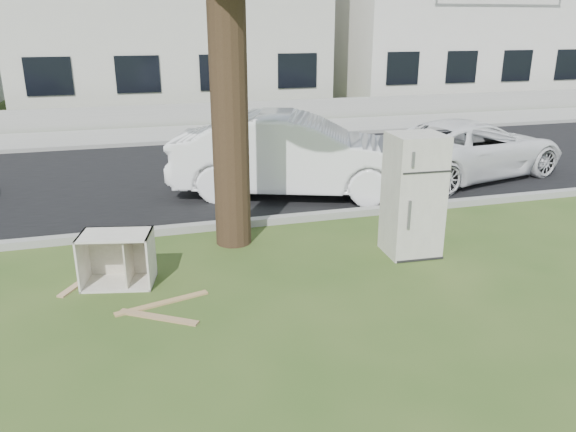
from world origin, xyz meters
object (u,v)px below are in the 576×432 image
object	(u,v)px
fridge	(413,195)
car_center	(296,155)
cabinet	(117,259)
car_right	(469,148)

from	to	relation	value
fridge	car_center	world-z (taller)	fridge
car_center	cabinet	bearing A→B (deg)	154.31
fridge	car_right	size ratio (longest dim) A/B	0.39
cabinet	fridge	bearing A→B (deg)	11.29
cabinet	car_center	xyz separation A→B (m)	(3.36, 3.26, 0.44)
fridge	car_center	bearing A→B (deg)	105.50
fridge	cabinet	size ratio (longest dim) A/B	1.99
fridge	cabinet	bearing A→B (deg)	-178.16
car_center	car_right	xyz separation A→B (m)	(4.03, 0.29, -0.17)
cabinet	car_right	world-z (taller)	car_right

